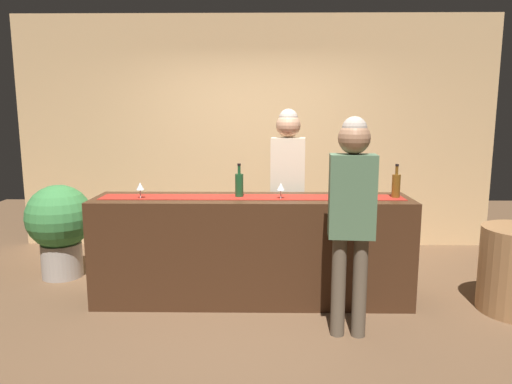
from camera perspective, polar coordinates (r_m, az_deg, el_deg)
ground_plane at (r=4.49m, az=-0.48°, el=-12.82°), size 10.00×10.00×0.00m
back_wall at (r=6.06m, az=-0.09°, el=7.13°), size 6.00×0.12×2.90m
bar_counter at (r=4.33m, az=-0.49°, el=-6.94°), size 2.84×0.60×0.96m
counter_runner_cloth at (r=4.22m, az=-0.50°, el=-0.63°), size 2.70×0.28×0.01m
wine_bottle_amber at (r=4.36m, az=16.57°, el=0.77°), size 0.07×0.07×0.30m
wine_bottle_green at (r=4.23m, az=-2.04°, el=0.90°), size 0.07×0.07×0.30m
wine_glass_near_customer at (r=4.13m, az=3.02°, el=0.59°), size 0.07×0.07×0.14m
wine_glass_mid_counter at (r=4.27m, az=-13.81°, el=0.61°), size 0.07×0.07×0.14m
bartender at (r=4.78m, az=3.85°, el=2.07°), size 0.35×0.24×1.75m
customer_sipping at (r=3.58m, az=11.50°, el=-1.42°), size 0.36×0.24×1.69m
potted_plant_tall at (r=5.32m, az=-22.63°, el=-3.61°), size 0.67×0.67×0.98m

